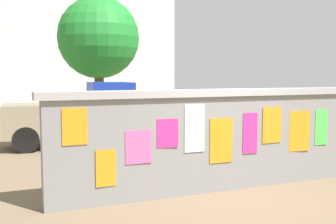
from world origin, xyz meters
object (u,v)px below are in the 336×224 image
tree_roadside (99,38)px  person_walking (174,120)px  person_bystander (102,130)px  bicycle_far (249,141)px  auto_rickshaw_truck (77,115)px  motorcycle (193,128)px  bicycle_near (226,155)px

tree_roadside → person_walking: bearing=-87.9°
person_bystander → bicycle_far: bearing=12.2°
auto_rickshaw_truck → tree_roadside: 4.96m
person_walking → person_bystander: bearing=-151.7°
bicycle_far → person_walking: size_ratio=1.06×
person_walking → tree_roadside: tree_roadside is taller
motorcycle → person_walking: size_ratio=1.17×
person_walking → tree_roadside: (-0.25, 6.81, 2.50)m
motorcycle → person_bystander: size_ratio=1.17×
bicycle_far → bicycle_near: bearing=-137.7°
motorcycle → bicycle_far: bearing=-78.1°
auto_rickshaw_truck → bicycle_near: 5.08m
motorcycle → bicycle_near: bearing=-105.5°
bicycle_near → person_walking: 1.78m
tree_roadside → person_bystander: bearing=-102.6°
person_bystander → tree_roadside: tree_roadside is taller
auto_rickshaw_truck → bicycle_near: auto_rickshaw_truck is taller
auto_rickshaw_truck → bicycle_near: (2.34, -4.47, -0.54)m
bicycle_near → motorcycle: bearing=74.5°
motorcycle → tree_roadside: size_ratio=0.37×
person_bystander → tree_roadside: bearing=77.4°
bicycle_far → tree_roadside: size_ratio=0.34×
auto_rickshaw_truck → motorcycle: bearing=-13.4°
bicycle_far → tree_roadside: bearing=107.9°
auto_rickshaw_truck → bicycle_far: 4.97m
bicycle_far → person_bystander: size_ratio=1.06×
bicycle_near → tree_roadside: size_ratio=0.33×
person_walking → tree_roadside: 7.26m
auto_rickshaw_truck → motorcycle: 3.48m
auto_rickshaw_truck → tree_roadside: size_ratio=0.72×
motorcycle → person_walking: 2.64m
auto_rickshaw_truck → tree_roadside: (1.58, 3.92, 2.59)m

